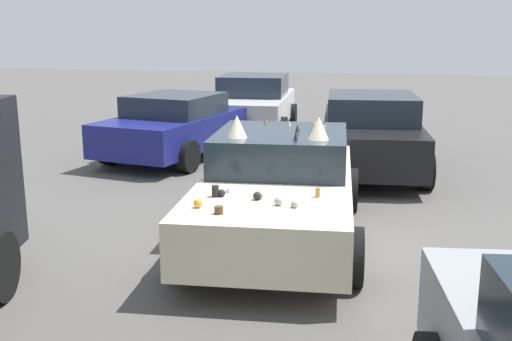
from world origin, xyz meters
The scene contains 5 objects.
ground_plane centered at (0.00, 0.00, 0.00)m, with size 60.00×60.00×0.00m, color #514F4C.
art_car_decorated centered at (0.06, 0.01, 0.69)m, with size 4.68×2.41×1.65m.
parked_sedan_row_back_far centered at (4.29, -0.95, 0.74)m, with size 4.64×2.34×1.49m.
parked_sedan_far_right centered at (4.74, 3.05, 0.68)m, with size 4.59×2.59×1.35m.
parked_sedan_behind_right centered at (8.13, 2.26, 0.74)m, with size 4.32×2.30×1.49m.
Camera 1 is at (-7.59, -1.46, 2.72)m, focal length 43.42 mm.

